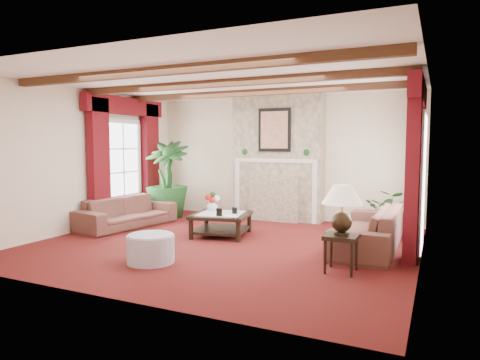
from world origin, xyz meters
The scene contains 23 objects.
floor centered at (0.00, 0.00, 0.00)m, with size 6.00×6.00×0.00m, color #4C0D0E.
ceiling centered at (0.00, 0.00, 2.70)m, with size 6.00×6.00×0.00m, color white.
back_wall centered at (0.00, 2.75, 1.35)m, with size 6.00×0.02×2.70m, color beige.
left_wall centered at (-3.00, 0.00, 1.35)m, with size 0.02×5.50×2.70m, color beige.
right_wall centered at (3.00, 0.00, 1.35)m, with size 0.02×5.50×2.70m, color beige.
ceiling_beams centered at (0.00, 0.00, 2.64)m, with size 6.00×3.00×0.12m, color #391E12, non-canonical shape.
fireplace centered at (0.00, 2.55, 2.70)m, with size 2.00×0.52×2.70m, color tan, non-canonical shape.
french_door_left centered at (-2.97, 1.00, 2.13)m, with size 0.10×1.10×2.16m, color white, non-canonical shape.
french_door_right centered at (2.97, 1.00, 2.13)m, with size 0.10×1.10×2.16m, color white, non-canonical shape.
curtains_left centered at (-2.86, 1.00, 2.55)m, with size 0.20×2.40×2.55m, color #540B0F, non-canonical shape.
curtains_right centered at (2.86, 1.00, 2.55)m, with size 0.20×2.40×2.55m, color #540B0F, non-canonical shape.
sofa_left centered at (-2.43, 0.46, 0.40)m, with size 0.94×2.11×0.80m, color #3B101F.
sofa_right centered at (2.21, 0.68, 0.44)m, with size 0.67×2.25×0.88m, color #3B101F.
potted_palm centered at (-2.34, 1.74, 0.48)m, with size 1.31×1.89×0.96m, color black.
small_plant centered at (2.37, 1.93, 0.32)m, with size 0.86×0.93×0.65m, color black.
coffee_table centered at (-0.36, 0.56, 0.20)m, with size 0.98×0.98×0.40m, color black, non-canonical shape.
side_table centered at (2.08, -0.74, 0.25)m, with size 0.42×0.42×0.50m, color black, non-canonical shape.
ottoman centered at (-0.44, -1.42, 0.19)m, with size 0.66×0.66×0.39m, color #A3A0B5.
table_lamp centered at (2.08, -0.74, 0.83)m, with size 0.52×0.52×0.67m, color black, non-canonical shape.
flower_vase centered at (-0.67, 0.80, 0.50)m, with size 0.24×0.25×0.20m, color silver.
book centered at (-0.15, 0.30, 0.54)m, with size 0.20×0.06×0.28m, color black.
photo_frame_a centered at (-0.24, 0.27, 0.47)m, with size 0.11×0.02×0.15m, color black, non-canonical shape.
photo_frame_b centered at (-0.11, 0.60, 0.46)m, with size 0.10×0.02×0.13m, color black, non-canonical shape.
Camera 1 is at (3.19, -6.23, 1.68)m, focal length 32.00 mm.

